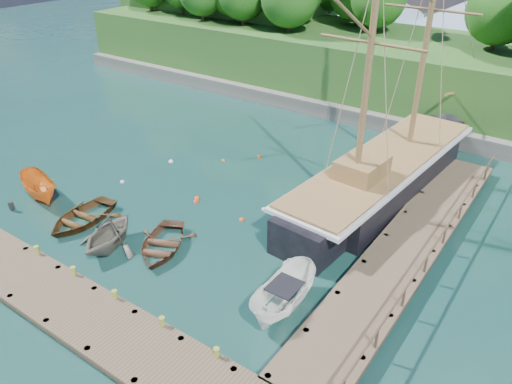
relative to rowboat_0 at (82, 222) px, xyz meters
The scene contains 23 objects.
ground 5.57m from the rowboat_0, 13.28° to the left, with size 160.00×160.00×0.00m, color #113530.
dock_near 9.08m from the rowboat_0, 35.13° to the right, with size 20.00×3.20×1.10m.
dock_east 18.84m from the rowboat_0, 26.07° to the left, with size 3.20×24.00×1.10m.
bollard_0 4.08m from the rowboat_0, 69.62° to the right, with size 0.26×0.26×0.45m, color olive.
bollard_1 5.84m from the rowboat_0, 40.84° to the right, with size 0.26×0.26×0.45m, color olive.
bollard_2 8.35m from the rowboat_0, 27.25° to the right, with size 0.26×0.26×0.45m, color olive.
bollard_3 11.10m from the rowboat_0, 20.14° to the right, with size 0.26×0.26×0.45m, color olive.
bollard_4 13.95m from the rowboat_0, 15.89° to the right, with size 0.26×0.26×0.45m, color olive.
rowboat_0 is the anchor object (origin of this frame).
rowboat_1 3.41m from the rowboat_0, 12.52° to the right, with size 3.45×3.99×2.10m, color #696459.
rowboat_2 5.88m from the rowboat_0, ahead, with size 3.20×4.49×0.93m, color brown.
motorboat_orange 4.54m from the rowboat_0, behind, with size 1.65×4.39×1.69m, color orange.
cabin_boat_white 13.86m from the rowboat_0, ahead, with size 1.84×4.90×1.89m, color white.
schooner 18.87m from the rowboat_0, 45.89° to the left, with size 6.12×26.12×18.88m.
mooring_buoy_0 5.14m from the rowboat_0, 111.54° to the left, with size 0.29×0.29×0.29m, color white.
mooring_buoy_1 7.10m from the rowboat_0, 57.83° to the left, with size 0.34×0.34×0.34m, color #DC4813.
mooring_buoy_2 6.93m from the rowboat_0, 54.67° to the left, with size 0.33×0.33×0.33m, color red.
mooring_buoy_3 10.92m from the rowboat_0, 42.52° to the left, with size 0.27×0.27×0.27m, color white.
mooring_buoy_4 11.49m from the rowboat_0, 81.56° to the left, with size 0.28×0.28×0.28m, color #DC4C1D.
mooring_buoy_5 13.87m from the rowboat_0, 75.26° to the left, with size 0.33×0.33×0.33m, color #E1520E.
mooring_buoy_6 9.14m from the rowboat_0, 98.69° to the left, with size 0.36×0.36×0.36m, color white.
mooring_buoy_7 9.49m from the rowboat_0, 36.35° to the left, with size 0.32×0.32×0.32m, color #D64F18.
headland 33.94m from the rowboat_0, 102.87° to the left, with size 51.00×19.31×12.90m.
Camera 1 is at (17.43, -15.77, 16.14)m, focal length 35.00 mm.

